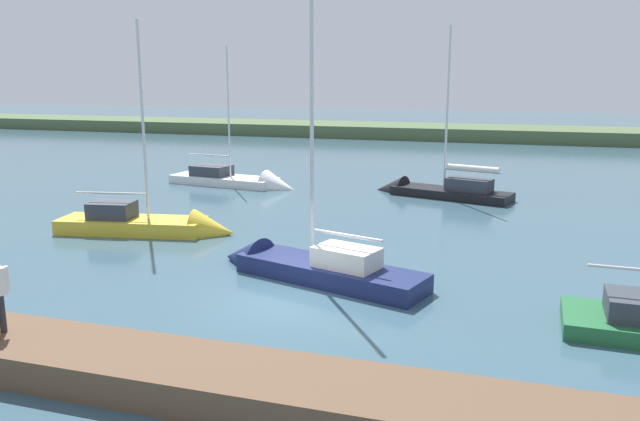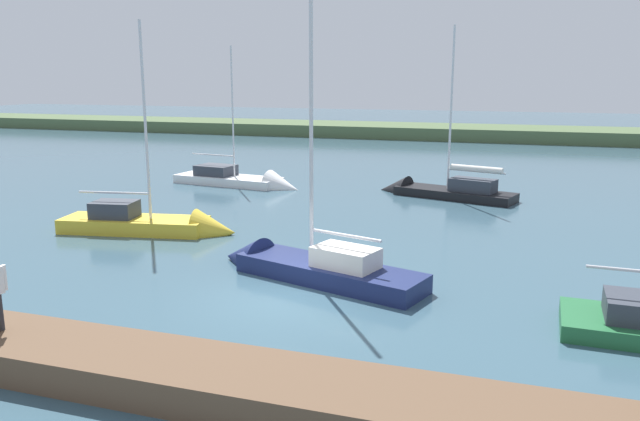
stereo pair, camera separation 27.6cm
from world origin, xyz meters
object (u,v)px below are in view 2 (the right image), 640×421
at_px(sailboat_mid_channel, 159,228).
at_px(sailboat_near_dock, 305,270).
at_px(sailboat_behind_pier, 246,184).
at_px(sailboat_inner_slip, 437,194).

bearing_deg(sailboat_mid_channel, sailboat_near_dock, -34.68).
bearing_deg(sailboat_behind_pier, sailboat_mid_channel, -75.64).
height_order(sailboat_near_dock, sailboat_mid_channel, sailboat_near_dock).
relative_size(sailboat_inner_slip, sailboat_behind_pier, 1.08).
bearing_deg(sailboat_behind_pier, sailboat_inner_slip, 8.55).
xyz_separation_m(sailboat_mid_channel, sailboat_behind_pier, (1.27, -10.91, -0.12)).
distance_m(sailboat_near_dock, sailboat_inner_slip, 14.60).
bearing_deg(sailboat_inner_slip, sailboat_mid_channel, 66.03).
bearing_deg(sailboat_near_dock, sailboat_behind_pier, -42.08).
distance_m(sailboat_inner_slip, sailboat_behind_pier, 10.68).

